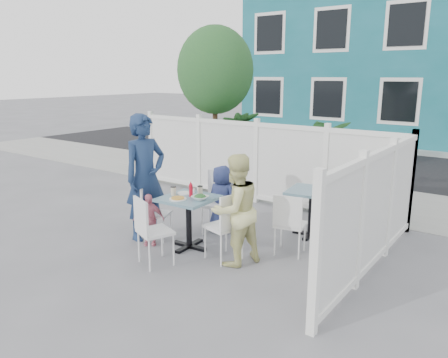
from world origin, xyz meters
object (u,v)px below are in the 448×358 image
Objects in this scene: spare_table at (311,200)px; toddler at (149,219)px; main_table at (189,209)px; chair_left at (153,209)px; chair_right at (228,222)px; chair_near at (149,226)px; chair_back at (219,197)px; utility_cabinet at (198,148)px; boy at (222,199)px; woman at (236,210)px; man at (145,177)px.

toddler reaches higher than spare_table.
main_table is 0.96× the size of spare_table.
chair_left is 1.43m from chair_right.
chair_back is at bearing 112.65° from chair_near.
chair_near reaches higher than chair_left.
main_table is 0.82m from chair_back.
utility_cabinet is 1.09× the size of boy.
toddler reaches higher than main_table.
man is at bearing -71.10° from woman.
utility_cabinet is 5.96m from chair_near.
toddler is at bearing -135.28° from spare_table.
spare_table is 0.73× the size of boy.
toddler is at bearing -57.30° from utility_cabinet.
chair_left is (-1.94, -1.56, -0.10)m from spare_table.
man is at bearing -102.46° from chair_left.
chair_back is at bearing 28.50° from toddler.
man is (-0.79, 0.72, 0.42)m from chair_near.
main_table is at bearing 91.37° from boy.
chair_back reaches higher than main_table.
chair_back is 1.07× the size of chair_near.
boy is at bearing 55.61° from chair_right.
boy is at bearing 118.80° from chair_left.
chair_left is at bearing 34.36° from chair_back.
chair_right is at bearing -79.55° from man.
woman reaches higher than chair_left.
chair_near reaches higher than main_table.
chair_left is (2.59, -4.25, -0.12)m from utility_cabinet.
chair_right is 1.22× the size of toddler.
toddler is at bearing 10.34° from chair_left.
chair_left is at bearing -176.51° from main_table.
toddler is (2.73, -4.47, -0.21)m from utility_cabinet.
utility_cabinet is 1.25× the size of chair_right.
chair_near is at bearing -91.29° from main_table.
spare_table is at bearing -148.60° from boy.
chair_back reaches higher than chair_right.
spare_table is 0.97× the size of chair_left.
chair_left is 0.86× the size of chair_right.
chair_left is (-0.70, -0.04, -0.12)m from main_table.
main_table is 0.78m from chair_near.
utility_cabinet is at bearing -44.22° from boy.
boy reaches higher than chair_right.
chair_back reaches higher than toddler.
chair_left is at bearing -57.34° from utility_cabinet.
utility_cabinet is at bearing 58.58° from chair_right.
chair_left is 0.89× the size of chair_near.
chair_near is at bearing 72.46° from chair_back.
chair_back reaches higher than chair_left.
main_table is 0.98× the size of toddler.
chair_near is (-0.02, -0.78, -0.05)m from main_table.
woman is at bearing 117.89° from chair_back.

